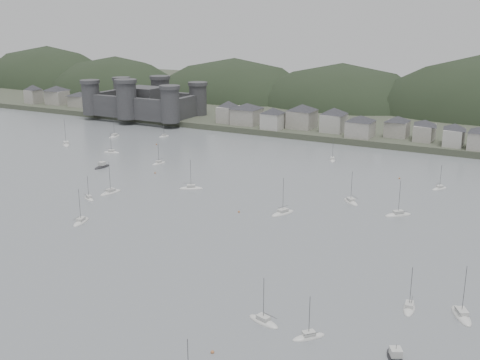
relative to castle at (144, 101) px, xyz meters
The scene contains 10 objects.
ground 216.45m from the castle, 56.28° to the right, with size 900.00×900.00×0.00m, color slate.
far_shore_land 166.61m from the castle, 43.83° to the left, with size 900.00×250.00×3.00m, color #383D2D.
forested_ridge 155.26m from the castle, 35.67° to the left, with size 851.55×103.94×102.57m.
castle is the anchor object (origin of this frame).
waterfront_town 170.64m from the castle, ahead, with size 451.48×28.46×12.92m.
sailboat_lead 106.80m from the castle, 49.61° to the right, with size 3.67×7.28×9.55m.
moored_fleet 158.75m from the castle, 49.85° to the right, with size 230.89×171.39×13.49m.
motor_launch_near 259.59m from the castle, 42.78° to the right, with size 5.70×7.60×3.74m.
motor_launch_far 110.31m from the castle, 61.67° to the right, with size 3.12×8.25×3.95m.
mooring_buoys 162.41m from the castle, 42.98° to the right, with size 170.43×138.89×0.70m.
Camera 1 is at (89.31, -90.27, 59.92)m, focal length 43.52 mm.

